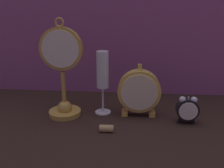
% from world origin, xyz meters
% --- Properties ---
extents(ground_plane, '(4.00, 4.00, 0.00)m').
position_xyz_m(ground_plane, '(0.00, 0.00, 0.00)').
color(ground_plane, black).
extents(pocket_watch_on_stand, '(0.14, 0.11, 0.33)m').
position_xyz_m(pocket_watch_on_stand, '(-0.16, 0.08, 0.14)').
color(pocket_watch_on_stand, gold).
rests_on(pocket_watch_on_stand, ground_plane).
extents(alarm_clock_twin_bell, '(0.07, 0.03, 0.09)m').
position_xyz_m(alarm_clock_twin_bell, '(0.24, 0.05, 0.05)').
color(alarm_clock_twin_bell, black).
rests_on(alarm_clock_twin_bell, ground_plane).
extents(mantel_clock_silver, '(0.14, 0.04, 0.18)m').
position_xyz_m(mantel_clock_silver, '(0.09, 0.09, 0.09)').
color(mantel_clock_silver, gold).
rests_on(mantel_clock_silver, ground_plane).
extents(champagne_flute, '(0.06, 0.06, 0.22)m').
position_xyz_m(champagne_flute, '(-0.03, 0.11, 0.14)').
color(champagne_flute, silver).
rests_on(champagne_flute, ground_plane).
extents(wine_cork, '(0.04, 0.02, 0.02)m').
position_xyz_m(wine_cork, '(-0.01, -0.03, 0.01)').
color(wine_cork, tan).
rests_on(wine_cork, ground_plane).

